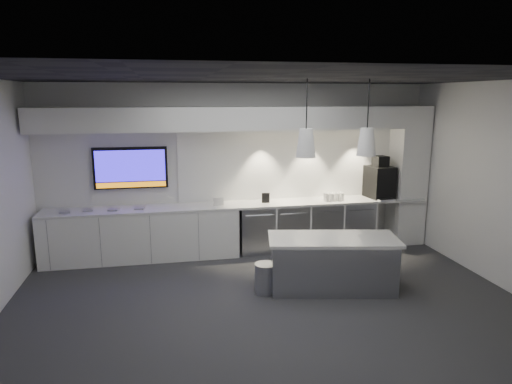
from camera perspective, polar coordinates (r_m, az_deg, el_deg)
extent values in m
plane|color=#323235|center=(6.39, 1.56, -13.83)|extent=(7.00, 7.00, 0.00)
plane|color=black|center=(5.76, 1.73, 14.15)|extent=(7.00, 7.00, 0.00)
plane|color=white|center=(8.31, -2.17, 3.06)|extent=(7.00, 0.00, 7.00)
plane|color=white|center=(3.60, 10.57, -9.01)|extent=(7.00, 0.00, 7.00)
plane|color=white|center=(7.48, 28.80, 0.61)|extent=(0.00, 7.00, 7.00)
cube|color=silver|center=(8.12, -1.77, -1.61)|extent=(6.80, 0.65, 0.04)
cube|color=white|center=(8.15, -14.04, -5.20)|extent=(3.30, 0.63, 0.86)
cube|color=#96999F|center=(8.28, -0.04, -4.60)|extent=(0.60, 0.61, 0.85)
cube|color=#96999F|center=(8.42, 4.18, -4.35)|extent=(0.60, 0.61, 0.85)
cube|color=#96999F|center=(8.60, 8.25, -4.09)|extent=(0.60, 0.61, 0.85)
cube|color=#96999F|center=(8.82, 12.12, -3.83)|extent=(0.60, 0.61, 0.85)
cube|color=white|center=(8.55, 5.83, 3.60)|extent=(4.60, 0.03, 1.30)
cube|color=white|center=(7.93, -1.87, 9.18)|extent=(6.90, 0.60, 0.40)
cube|color=white|center=(9.12, 18.44, 1.98)|extent=(0.55, 0.55, 2.60)
cube|color=black|center=(8.18, -15.40, 2.93)|extent=(1.25, 0.06, 0.72)
cube|color=#2214C2|center=(8.14, -15.43, 3.17)|extent=(1.17, 0.00, 0.54)
cube|color=#C36E0B|center=(8.19, -15.30, 0.89)|extent=(1.17, 0.00, 0.09)
cube|color=#96999F|center=(6.80, 9.50, -8.97)|extent=(1.86, 1.02, 0.74)
cube|color=silver|center=(6.67, 9.62, -5.83)|extent=(1.96, 1.12, 0.04)
cylinder|color=#96999F|center=(6.64, 1.19, -10.73)|extent=(0.41, 0.41, 0.44)
cube|color=black|center=(8.88, 15.17, 1.23)|extent=(0.49, 0.54, 0.59)
cube|color=black|center=(8.82, 15.31, 3.74)|extent=(0.27, 0.27, 0.19)
cube|color=#96999F|center=(8.71, 15.82, -0.90)|extent=(0.35, 0.24, 0.03)
cube|color=black|center=(8.16, 1.22, -0.74)|extent=(0.14, 0.03, 0.18)
cube|color=silver|center=(7.97, -4.71, -1.24)|extent=(0.18, 0.05, 0.14)
cube|color=gray|center=(8.11, -22.80, -2.32)|extent=(0.19, 0.19, 0.02)
cube|color=gray|center=(8.11, -20.32, -2.13)|extent=(0.19, 0.19, 0.02)
cube|color=gray|center=(8.00, -17.39, -2.12)|extent=(0.18, 0.18, 0.02)
cube|color=gray|center=(7.99, -14.38, -1.97)|extent=(0.17, 0.17, 0.02)
cone|color=white|center=(6.25, 6.26, 6.10)|extent=(0.27, 0.27, 0.39)
cylinder|color=black|center=(6.22, 6.37, 11.10)|extent=(0.02, 0.02, 0.70)
cone|color=white|center=(6.56, 13.66, 6.11)|extent=(0.27, 0.27, 0.39)
cylinder|color=black|center=(6.54, 13.89, 10.86)|extent=(0.02, 0.02, 0.70)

